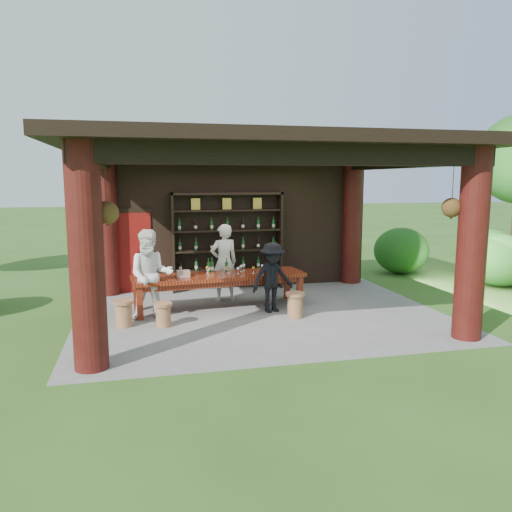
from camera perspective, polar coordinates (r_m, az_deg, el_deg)
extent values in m
plane|color=#2D5119|center=(10.46, 0.51, -6.56)|extent=(90.00, 90.00, 0.00)
cube|color=slate|center=(10.47, 0.50, -6.83)|extent=(7.40, 5.90, 0.10)
cube|color=black|center=(12.83, -2.41, 3.76)|extent=(7.00, 0.18, 3.30)
cube|color=maroon|center=(12.58, -14.02, 0.42)|extent=(0.95, 0.06, 2.00)
cylinder|color=#380C0A|center=(7.52, -18.81, -0.21)|extent=(0.50, 0.50, 3.30)
cylinder|color=#380C0A|center=(9.32, 23.45, 1.17)|extent=(0.50, 0.50, 3.30)
cylinder|color=#380C0A|center=(12.42, -16.67, 3.24)|extent=(0.50, 0.50, 3.30)
cylinder|color=#380C0A|center=(13.59, 10.95, 3.88)|extent=(0.50, 0.50, 3.30)
cube|color=black|center=(7.79, 4.82, 11.58)|extent=(6.70, 0.35, 0.35)
cube|color=black|center=(9.84, -17.91, 10.59)|extent=(0.30, 5.20, 0.30)
cube|color=black|center=(11.27, 16.55, 10.36)|extent=(0.30, 5.20, 0.30)
cube|color=black|center=(10.11, 0.53, 12.36)|extent=(7.50, 6.00, 0.20)
cylinder|color=black|center=(7.62, -16.76, 7.36)|extent=(0.01, 0.01, 0.75)
cone|color=black|center=(7.64, -16.61, 3.95)|extent=(0.32, 0.32, 0.18)
sphere|color=#1E5919|center=(7.63, -16.65, 4.77)|extent=(0.34, 0.34, 0.34)
cylinder|color=black|center=(9.24, 21.57, 7.30)|extent=(0.01, 0.01, 0.75)
cone|color=black|center=(9.26, 21.42, 4.49)|extent=(0.32, 0.32, 0.18)
sphere|color=#1E5919|center=(9.25, 21.45, 5.16)|extent=(0.34, 0.34, 0.34)
cube|color=#53150B|center=(10.73, -4.22, -2.31)|extent=(3.75, 1.27, 0.08)
cube|color=#53150B|center=(10.75, -4.21, -2.83)|extent=(3.53, 1.10, 0.12)
cube|color=#53150B|center=(10.17, -13.14, -5.29)|extent=(0.13, 0.13, 0.67)
cube|color=#53150B|center=(11.00, 5.02, -4.03)|extent=(0.13, 0.13, 0.67)
cube|color=#53150B|center=(10.89, -13.51, -4.38)|extent=(0.13, 0.13, 0.67)
cube|color=#53150B|center=(11.67, 3.57, -3.28)|extent=(0.13, 0.13, 0.67)
cylinder|color=#905A39|center=(9.65, -10.55, -6.79)|extent=(0.28, 0.28, 0.41)
cylinder|color=#905A39|center=(9.59, -10.58, -5.46)|extent=(0.35, 0.35, 0.06)
cylinder|color=#905A39|center=(10.12, 4.50, -5.79)|extent=(0.31, 0.31, 0.45)
cylinder|color=#905A39|center=(10.06, 4.51, -4.37)|extent=(0.39, 0.39, 0.06)
cylinder|color=#905A39|center=(9.81, -14.87, -6.54)|extent=(0.31, 0.31, 0.45)
cylinder|color=#905A39|center=(9.75, -14.92, -5.09)|extent=(0.39, 0.39, 0.06)
imported|color=silver|center=(11.42, -3.69, -0.75)|extent=(0.71, 0.53, 1.77)
imported|color=white|center=(10.02, -11.92, -2.14)|extent=(0.90, 0.72, 1.80)
imported|color=black|center=(10.42, 1.87, -2.47)|extent=(1.06, 0.79, 1.47)
cube|color=#BF6672|center=(10.50, -8.31, -2.01)|extent=(0.28, 0.20, 0.14)
ellipsoid|color=#194C14|center=(14.47, 26.15, -0.84)|extent=(1.60, 1.60, 1.36)
ellipsoid|color=#194C14|center=(15.38, 16.25, 0.22)|extent=(1.60, 1.60, 1.36)
ellipsoid|color=#194C14|center=(15.81, 24.97, -0.03)|extent=(1.60, 1.60, 1.36)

